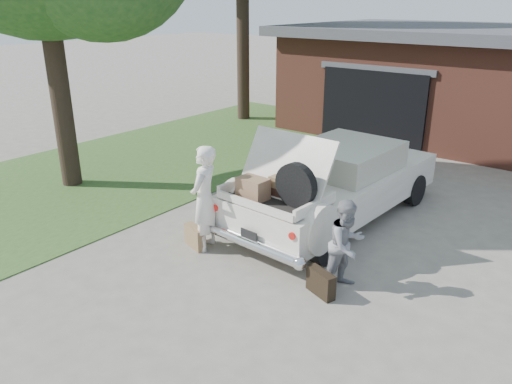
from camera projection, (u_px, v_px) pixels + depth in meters
The scene contains 8 objects.
ground at pixel (233, 265), 8.21m from camera, with size 90.00×90.00×0.00m, color gray.
grass_strip at pixel (152, 159), 13.58m from camera, with size 6.00×16.00×0.02m, color #2D4C1E.
house at pixel (498, 83), 15.44m from camera, with size 12.80×7.80×3.30m.
sedan at pixel (335, 183), 9.68m from camera, with size 2.24×5.22×2.00m.
woman_left at pixel (204, 198), 8.45m from camera, with size 0.67×0.44×1.85m, color white.
woman_right at pixel (346, 245), 7.33m from camera, with size 0.68×0.53×1.41m, color gray.
suitcase_left at pixel (195, 237), 8.73m from camera, with size 0.50×0.16×0.39m, color #95724C.
suitcase_right at pixel (321, 283), 7.31m from camera, with size 0.50×0.16×0.39m, color black.
Camera 1 is at (4.76, -5.44, 4.07)m, focal length 35.00 mm.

